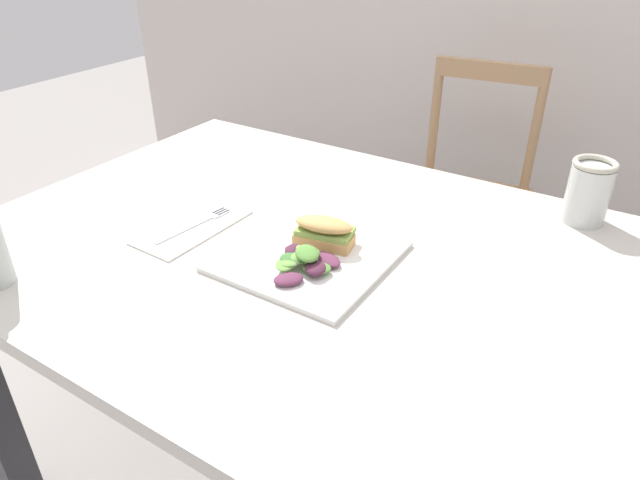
{
  "coord_description": "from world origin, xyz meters",
  "views": [
    {
      "loc": [
        0.48,
        -0.61,
        1.31
      ],
      "look_at": [
        -0.02,
        0.18,
        0.76
      ],
      "focal_mm": 32.08,
      "sensor_mm": 36.0,
      "label": 1
    }
  ],
  "objects_px": {
    "dining_table": "(323,298)",
    "sandwich_half_front": "(324,231)",
    "plate_lunch": "(308,256)",
    "mason_jar_iced_tea": "(588,194)",
    "chair_wooden_far": "(465,196)",
    "fork_on_napkin": "(199,222)"
  },
  "relations": [
    {
      "from": "dining_table",
      "to": "sandwich_half_front",
      "type": "distance_m",
      "value": 0.15
    },
    {
      "from": "plate_lunch",
      "to": "mason_jar_iced_tea",
      "type": "xyz_separation_m",
      "value": [
        0.4,
        0.43,
        0.05
      ]
    },
    {
      "from": "chair_wooden_far",
      "to": "fork_on_napkin",
      "type": "height_order",
      "value": "chair_wooden_far"
    },
    {
      "from": "dining_table",
      "to": "mason_jar_iced_tea",
      "type": "xyz_separation_m",
      "value": [
        0.39,
        0.39,
        0.17
      ]
    },
    {
      "from": "chair_wooden_far",
      "to": "plate_lunch",
      "type": "xyz_separation_m",
      "value": [
        0.03,
        -1.01,
        0.3
      ]
    },
    {
      "from": "sandwich_half_front",
      "to": "plate_lunch",
      "type": "bearing_deg",
      "value": -98.19
    },
    {
      "from": "fork_on_napkin",
      "to": "plate_lunch",
      "type": "bearing_deg",
      "value": 2.66
    },
    {
      "from": "plate_lunch",
      "to": "fork_on_napkin",
      "type": "relative_size",
      "value": 1.55
    },
    {
      "from": "chair_wooden_far",
      "to": "fork_on_napkin",
      "type": "bearing_deg",
      "value": -102.93
    },
    {
      "from": "chair_wooden_far",
      "to": "mason_jar_iced_tea",
      "type": "bearing_deg",
      "value": -53.88
    },
    {
      "from": "sandwich_half_front",
      "to": "mason_jar_iced_tea",
      "type": "height_order",
      "value": "mason_jar_iced_tea"
    },
    {
      "from": "fork_on_napkin",
      "to": "chair_wooden_far",
      "type": "bearing_deg",
      "value": 77.07
    },
    {
      "from": "plate_lunch",
      "to": "fork_on_napkin",
      "type": "bearing_deg",
      "value": -177.34
    },
    {
      "from": "plate_lunch",
      "to": "fork_on_napkin",
      "type": "distance_m",
      "value": 0.26
    },
    {
      "from": "dining_table",
      "to": "mason_jar_iced_tea",
      "type": "bearing_deg",
      "value": 45.23
    },
    {
      "from": "plate_lunch",
      "to": "mason_jar_iced_tea",
      "type": "height_order",
      "value": "mason_jar_iced_tea"
    },
    {
      "from": "fork_on_napkin",
      "to": "mason_jar_iced_tea",
      "type": "bearing_deg",
      "value": 33.89
    },
    {
      "from": "plate_lunch",
      "to": "mason_jar_iced_tea",
      "type": "distance_m",
      "value": 0.59
    },
    {
      "from": "dining_table",
      "to": "chair_wooden_far",
      "type": "relative_size",
      "value": 1.6
    },
    {
      "from": "dining_table",
      "to": "fork_on_napkin",
      "type": "bearing_deg",
      "value": -169.51
    },
    {
      "from": "fork_on_napkin",
      "to": "mason_jar_iced_tea",
      "type": "relative_size",
      "value": 1.4
    },
    {
      "from": "plate_lunch",
      "to": "chair_wooden_far",
      "type": "bearing_deg",
      "value": 91.48
    }
  ]
}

